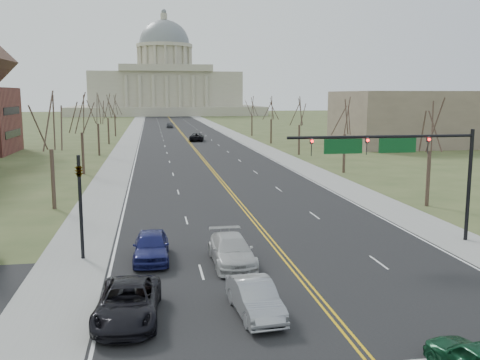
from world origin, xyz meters
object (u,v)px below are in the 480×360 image
object	(u,v)px
car_sb_inner_second	(232,250)
car_far_sb	(170,125)
car_sb_outer_second	(151,246)
signal_left	(80,195)
car_sb_inner_lead	(255,298)
car_far_nb	(197,137)
signal_mast	(396,153)
car_sb_outer_lead	(128,302)

from	to	relation	value
car_sb_inner_second	car_far_sb	distance (m)	126.44
car_sb_inner_second	car_sb_outer_second	size ratio (longest dim) A/B	1.11
car_sb_outer_second	signal_left	bearing A→B (deg)	167.04
car_sb_inner_lead	car_sb_inner_second	xyz separation A→B (m)	(0.05, 7.00, 0.04)
car_sb_outer_second	car_far_sb	world-z (taller)	car_sb_outer_second
car_sb_outer_second	car_far_sb	distance (m)	125.09
car_far_nb	signal_left	bearing A→B (deg)	88.44
car_sb_inner_lead	signal_mast	bearing A→B (deg)	36.25
car_sb_outer_lead	car_sb_inner_second	distance (m)	8.54
car_sb_outer_lead	car_sb_outer_second	xyz separation A→B (m)	(0.97, 8.11, 0.07)
signal_mast	car_sb_outer_lead	bearing A→B (deg)	-150.39
signal_mast	signal_left	world-z (taller)	signal_mast
signal_left	car_far_nb	xyz separation A→B (m)	(13.22, 78.60, -2.88)
car_far_nb	car_far_sb	distance (m)	45.54
signal_left	car_sb_inner_lead	size ratio (longest dim) A/B	1.32
signal_left	car_sb_outer_lead	bearing A→B (deg)	-72.21
car_sb_inner_lead	car_far_sb	xyz separation A→B (m)	(1.11, 133.44, 0.04)
car_sb_outer_second	car_far_sb	xyz separation A→B (m)	(5.46, 124.97, -0.05)
signal_mast	car_sb_outer_second	bearing A→B (deg)	-176.22
car_sb_outer_lead	car_sb_inner_lead	bearing A→B (deg)	-0.17
signal_mast	car_far_sb	size ratio (longest dim) A/B	2.62
signal_left	car_sb_outer_second	bearing A→B (deg)	-14.33
signal_mast	car_sb_outer_second	size ratio (longest dim) A/B	2.46
car_far_sb	car_sb_inner_lead	bearing A→B (deg)	-89.43
signal_left	car_far_sb	size ratio (longest dim) A/B	1.30
car_sb_inner_lead	car_far_nb	world-z (taller)	car_far_nb
signal_left	car_sb_outer_second	distance (m)	4.94
signal_mast	car_sb_inner_second	xyz separation A→B (m)	(-10.66, -2.46, -4.96)
car_sb_outer_second	car_far_nb	bearing A→B (deg)	84.69
car_sb_outer_lead	car_far_nb	xyz separation A→B (m)	(10.30, 87.70, 0.05)
signal_left	car_sb_inner_second	size ratio (longest dim) A/B	1.10
car_sb_inner_lead	car_sb_outer_lead	distance (m)	5.33
car_sb_outer_second	car_far_nb	world-z (taller)	car_sb_outer_second
signal_left	car_sb_outer_second	size ratio (longest dim) A/B	1.22
signal_left	car_far_sb	bearing A→B (deg)	85.69
car_sb_outer_lead	car_sb_outer_second	distance (m)	8.17
car_sb_inner_lead	car_sb_outer_second	world-z (taller)	car_sb_outer_second
signal_mast	car_far_nb	world-z (taller)	signal_mast
car_sb_inner_lead	car_sb_outer_lead	world-z (taller)	car_sb_outer_lead
signal_mast	car_sb_inner_lead	distance (m)	15.14
signal_left	car_sb_outer_lead	distance (m)	10.00
car_sb_outer_lead	car_far_sb	world-z (taller)	car_far_sb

